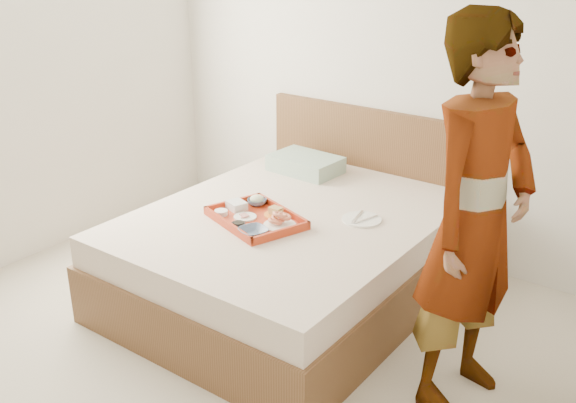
{
  "coord_description": "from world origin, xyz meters",
  "views": [
    {
      "loc": [
        2.06,
        -1.85,
        2.05
      ],
      "look_at": [
        0.04,
        0.9,
        0.65
      ],
      "focal_mm": 41.0,
      "sensor_mm": 36.0,
      "label": 1
    }
  ],
  "objects_px": {
    "bed": "(291,254)",
    "dinner_plate": "(362,219)",
    "tray": "(256,218)",
    "person": "(475,221)"
  },
  "relations": [
    {
      "from": "bed",
      "to": "person",
      "type": "distance_m",
      "value": 1.38
    },
    {
      "from": "bed",
      "to": "tray",
      "type": "relative_size",
      "value": 3.78
    },
    {
      "from": "person",
      "to": "dinner_plate",
      "type": "bearing_deg",
      "value": 72.38
    },
    {
      "from": "tray",
      "to": "dinner_plate",
      "type": "bearing_deg",
      "value": 56.91
    },
    {
      "from": "bed",
      "to": "dinner_plate",
      "type": "relative_size",
      "value": 8.87
    },
    {
      "from": "tray",
      "to": "person",
      "type": "bearing_deg",
      "value": 16.19
    },
    {
      "from": "bed",
      "to": "dinner_plate",
      "type": "distance_m",
      "value": 0.5
    },
    {
      "from": "bed",
      "to": "tray",
      "type": "bearing_deg",
      "value": -113.37
    },
    {
      "from": "person",
      "to": "tray",
      "type": "bearing_deg",
      "value": 97.93
    },
    {
      "from": "tray",
      "to": "dinner_plate",
      "type": "distance_m",
      "value": 0.61
    }
  ]
}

